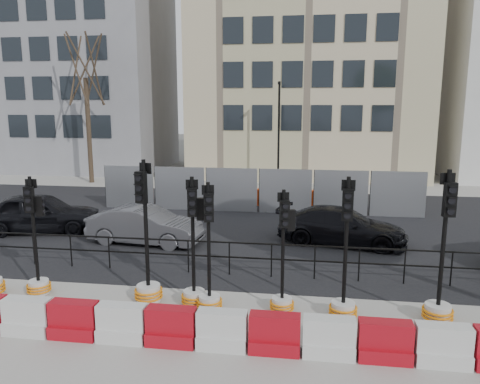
% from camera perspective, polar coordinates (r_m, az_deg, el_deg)
% --- Properties ---
extents(ground, '(120.00, 120.00, 0.00)m').
position_cam_1_polar(ground, '(12.50, -2.23, -12.07)').
color(ground, '#51514C').
rests_on(ground, ground).
extents(sidewalk_near, '(40.00, 6.00, 0.02)m').
position_cam_1_polar(sidewalk_near, '(9.86, -5.55, -18.72)').
color(sidewalk_near, gray).
rests_on(sidewalk_near, ground).
extents(road, '(40.00, 14.00, 0.03)m').
position_cam_1_polar(road, '(19.06, 1.58, -3.88)').
color(road, black).
rests_on(road, ground).
extents(sidewalk_far, '(40.00, 4.00, 0.02)m').
position_cam_1_polar(sidewalk_far, '(27.82, 3.74, 0.80)').
color(sidewalk_far, gray).
rests_on(sidewalk_far, ground).
extents(building_grey, '(11.00, 9.06, 14.00)m').
position_cam_1_polar(building_grey, '(37.05, -18.10, 13.66)').
color(building_grey, gray).
rests_on(building_grey, ground).
extents(building_cream, '(15.00, 10.06, 18.00)m').
position_cam_1_polar(building_cream, '(33.55, 8.37, 17.84)').
color(building_cream, beige).
rests_on(building_cream, ground).
extents(kerb_railing, '(18.00, 0.04, 1.00)m').
position_cam_1_polar(kerb_railing, '(13.36, -1.31, -7.37)').
color(kerb_railing, black).
rests_on(kerb_railing, ground).
extents(heras_fencing, '(14.33, 1.72, 2.00)m').
position_cam_1_polar(heras_fencing, '(21.63, 2.42, -0.30)').
color(heras_fencing, gray).
rests_on(heras_fencing, ground).
extents(lamp_post_far, '(0.12, 0.56, 6.00)m').
position_cam_1_polar(lamp_post_far, '(26.39, 4.74, 7.27)').
color(lamp_post_far, black).
rests_on(lamp_post_far, ground).
extents(tree_bare_far, '(2.00, 2.00, 9.00)m').
position_cam_1_polar(tree_bare_far, '(29.90, -18.36, 13.77)').
color(tree_bare_far, '#473828').
rests_on(tree_bare_far, ground).
extents(barrier_row, '(14.65, 0.50, 0.80)m').
position_cam_1_polar(barrier_row, '(9.86, -5.31, -16.36)').
color(barrier_row, '#AD0D15').
rests_on(barrier_row, ground).
extents(traffic_signal_b, '(0.61, 0.61, 3.08)m').
position_cam_1_polar(traffic_signal_b, '(13.14, -23.47, -8.41)').
color(traffic_signal_b, silver).
rests_on(traffic_signal_b, ground).
extents(traffic_signal_c, '(0.70, 0.70, 3.55)m').
position_cam_1_polar(traffic_signal_c, '(11.88, -11.22, -9.72)').
color(traffic_signal_c, silver).
rests_on(traffic_signal_c, ground).
extents(traffic_signal_d, '(0.63, 0.63, 3.18)m').
position_cam_1_polar(traffic_signal_d, '(11.48, -5.61, -10.17)').
color(traffic_signal_d, silver).
rests_on(traffic_signal_d, ground).
extents(traffic_signal_e, '(0.61, 0.61, 3.10)m').
position_cam_1_polar(traffic_signal_e, '(11.23, -3.76, -11.27)').
color(traffic_signal_e, silver).
rests_on(traffic_signal_e, ground).
extents(traffic_signal_f, '(0.58, 0.58, 2.94)m').
position_cam_1_polar(traffic_signal_f, '(11.16, 5.24, -11.11)').
color(traffic_signal_f, silver).
rests_on(traffic_signal_f, ground).
extents(traffic_signal_g, '(0.65, 0.65, 3.29)m').
position_cam_1_polar(traffic_signal_g, '(11.06, 12.54, -11.67)').
color(traffic_signal_g, silver).
rests_on(traffic_signal_g, ground).
extents(traffic_signal_h, '(0.68, 0.68, 3.48)m').
position_cam_1_polar(traffic_signal_h, '(11.52, 23.15, -11.17)').
color(traffic_signal_h, silver).
rests_on(traffic_signal_h, ground).
extents(car_a, '(3.66, 5.19, 1.51)m').
position_cam_1_polar(car_a, '(19.28, -23.22, -2.34)').
color(car_a, black).
rests_on(car_a, ground).
extents(car_b, '(2.27, 4.31, 1.32)m').
position_cam_1_polar(car_b, '(16.65, -11.48, -4.00)').
color(car_b, '#48484C').
rests_on(car_b, ground).
extents(car_c, '(3.36, 5.05, 1.28)m').
position_cam_1_polar(car_c, '(16.65, 12.31, -4.09)').
color(car_c, black).
rests_on(car_c, ground).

